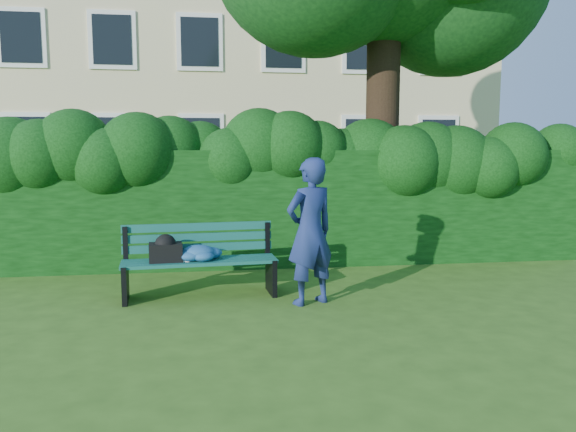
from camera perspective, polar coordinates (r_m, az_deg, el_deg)
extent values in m
plane|color=#375B1B|center=(6.95, 0.71, -8.41)|extent=(80.00, 80.00, 0.00)
cube|color=beige|center=(21.06, -5.43, 18.39)|extent=(16.00, 8.00, 12.00)
cube|color=white|center=(17.33, -24.98, 6.90)|extent=(1.30, 0.08, 1.60)
cube|color=black|center=(17.29, -25.02, 6.89)|extent=(1.05, 0.04, 1.35)
cube|color=white|center=(16.80, -17.06, 7.26)|extent=(1.30, 0.08, 1.60)
cube|color=black|center=(16.76, -17.08, 7.26)|extent=(1.05, 0.04, 1.35)
cube|color=white|center=(16.60, -8.78, 7.49)|extent=(1.30, 0.08, 1.60)
cube|color=black|center=(16.56, -8.78, 7.49)|extent=(1.05, 0.04, 1.35)
cube|color=white|center=(16.75, -0.47, 7.57)|extent=(1.30, 0.08, 1.60)
cube|color=black|center=(16.71, -0.45, 7.57)|extent=(1.05, 0.04, 1.35)
cube|color=white|center=(17.23, 7.53, 7.49)|extent=(1.30, 0.08, 1.60)
cube|color=black|center=(17.19, 7.57, 7.49)|extent=(1.05, 0.04, 1.35)
cube|color=white|center=(18.02, 14.96, 7.29)|extent=(1.30, 0.08, 1.60)
cube|color=black|center=(17.99, 15.01, 7.29)|extent=(1.05, 0.04, 1.35)
cube|color=white|center=(17.57, -25.47, 16.05)|extent=(1.30, 0.08, 1.60)
cube|color=black|center=(17.54, -25.51, 16.07)|extent=(1.05, 0.04, 1.35)
cube|color=white|center=(17.05, -17.41, 16.70)|extent=(1.30, 0.08, 1.60)
cube|color=black|center=(17.01, -17.44, 16.72)|extent=(1.05, 0.04, 1.35)
cube|color=white|center=(16.86, -8.97, 17.05)|extent=(1.30, 0.08, 1.60)
cube|color=black|center=(16.82, -8.97, 17.07)|extent=(1.05, 0.04, 1.35)
cube|color=white|center=(17.00, -0.48, 17.04)|extent=(1.30, 0.08, 1.60)
cube|color=black|center=(16.96, -0.46, 17.07)|extent=(1.05, 0.04, 1.35)
cube|color=white|center=(17.48, 7.69, 16.71)|extent=(1.30, 0.08, 1.60)
cube|color=black|center=(17.44, 7.73, 16.73)|extent=(1.05, 0.04, 1.35)
cube|color=white|center=(18.26, 15.25, 16.11)|extent=(1.30, 0.08, 1.60)
cube|color=black|center=(18.23, 15.30, 16.13)|extent=(1.05, 0.04, 1.35)
cube|color=black|center=(8.93, -1.45, 0.93)|extent=(10.00, 1.00, 1.80)
cylinder|color=black|center=(9.63, 9.59, 11.21)|extent=(0.55, 0.55, 5.13)
cube|color=#10504D|center=(6.83, -8.84, -4.88)|extent=(1.89, 0.25, 0.04)
cube|color=#10504D|center=(6.95, -8.91, -4.68)|extent=(1.89, 0.25, 0.04)
cube|color=#10504D|center=(7.06, -8.97, -4.48)|extent=(1.89, 0.25, 0.04)
cube|color=#10504D|center=(7.18, -9.03, -4.29)|extent=(1.89, 0.25, 0.04)
cube|color=#10504D|center=(7.24, -9.09, -3.16)|extent=(1.88, 0.18, 0.10)
cube|color=#10504D|center=(7.23, -9.12, -2.13)|extent=(1.88, 0.18, 0.10)
cube|color=#10504D|center=(7.22, -9.14, -1.10)|extent=(1.88, 0.18, 0.10)
cube|color=black|center=(7.06, -16.20, -6.60)|extent=(0.10, 0.50, 0.44)
cube|color=black|center=(7.23, -16.19, -2.80)|extent=(0.06, 0.06, 0.45)
cube|color=black|center=(6.96, -16.28, -4.94)|extent=(0.09, 0.42, 0.05)
cube|color=black|center=(7.17, -1.73, -6.12)|extent=(0.10, 0.50, 0.44)
cube|color=black|center=(7.33, -2.12, -2.39)|extent=(0.06, 0.06, 0.45)
cube|color=black|center=(7.07, -1.65, -4.47)|extent=(0.09, 0.42, 0.05)
cube|color=white|center=(6.94, -10.77, -4.47)|extent=(0.19, 0.14, 0.02)
cube|color=black|center=(6.97, -12.32, -3.62)|extent=(0.41, 0.30, 0.22)
imported|color=navy|center=(6.57, 2.26, -1.59)|extent=(0.75, 0.64, 1.73)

